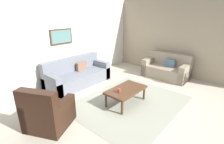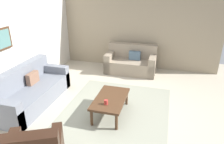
% 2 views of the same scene
% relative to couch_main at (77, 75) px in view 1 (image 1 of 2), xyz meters
% --- Properties ---
extents(ground_plane, '(8.00, 8.00, 0.00)m').
position_rel_couch_main_xyz_m(ground_plane, '(0.13, -2.11, -0.30)').
color(ground_plane, '#B2A893').
extents(rear_partition, '(6.00, 0.12, 2.80)m').
position_rel_couch_main_xyz_m(rear_partition, '(0.13, 0.49, 1.10)').
color(rear_partition, silver).
rests_on(rear_partition, ground_plane).
extents(stone_feature_panel, '(0.12, 5.20, 2.80)m').
position_rel_couch_main_xyz_m(stone_feature_panel, '(3.13, -2.11, 1.10)').
color(stone_feature_panel, gray).
rests_on(stone_feature_panel, ground_plane).
extents(area_rug, '(2.89, 2.35, 0.01)m').
position_rel_couch_main_xyz_m(area_rug, '(0.13, -2.11, -0.29)').
color(area_rug, gray).
rests_on(area_rug, ground_plane).
extents(couch_main, '(2.16, 0.89, 0.88)m').
position_rel_couch_main_xyz_m(couch_main, '(0.00, 0.00, 0.00)').
color(couch_main, slate).
rests_on(couch_main, ground_plane).
extents(couch_loveseat, '(0.83, 1.58, 0.88)m').
position_rel_couch_main_xyz_m(couch_loveseat, '(2.60, -2.00, 0.00)').
color(couch_loveseat, gray).
rests_on(couch_loveseat, ground_plane).
extents(armchair_leather, '(1.07, 1.07, 0.95)m').
position_rel_couch_main_xyz_m(armchair_leather, '(-1.83, -1.41, 0.01)').
color(armchair_leather, black).
rests_on(armchair_leather, ground_plane).
extents(coffee_table, '(1.10, 0.64, 0.41)m').
position_rel_couch_main_xyz_m(coffee_table, '(0.05, -2.02, 0.06)').
color(coffee_table, '#472D1C').
rests_on(coffee_table, ground_plane).
extents(cup, '(0.08, 0.08, 0.10)m').
position_rel_couch_main_xyz_m(cup, '(-0.22, -2.01, 0.16)').
color(cup, '#B2332D').
rests_on(cup, coffee_table).
extents(framed_artwork, '(0.77, 0.04, 0.47)m').
position_rel_couch_main_xyz_m(framed_artwork, '(-0.18, 0.41, 1.27)').
color(framed_artwork, '#472D1C').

